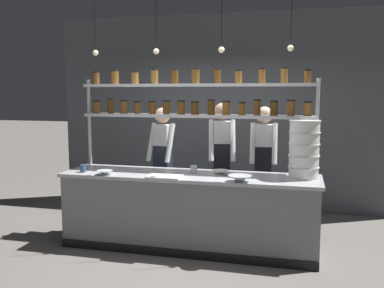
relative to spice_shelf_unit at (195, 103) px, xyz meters
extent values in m
plane|color=slate|center=(0.00, -0.33, -1.77)|extent=(40.00, 40.00, 0.00)
cube|color=#4C5156|center=(0.00, 1.68, -0.19)|extent=(5.53, 0.12, 3.16)
cube|color=gray|center=(0.00, -0.33, -1.33)|extent=(3.07, 0.72, 0.88)
cube|color=#B7BABF|center=(0.00, -0.33, -0.87)|extent=(3.13, 0.76, 0.04)
cube|color=black|center=(0.00, -0.70, -1.72)|extent=(3.07, 0.03, 0.10)
cylinder|color=#B7BABF|center=(-1.48, 0.00, -0.73)|extent=(0.04, 0.04, 2.07)
cylinder|color=#B7BABF|center=(1.49, 0.00, -0.73)|extent=(0.04, 0.04, 2.07)
cube|color=#B7BABF|center=(0.00, 0.00, -0.16)|extent=(2.97, 0.28, 0.04)
cylinder|color=brown|center=(-1.37, 0.00, -0.07)|extent=(0.10, 0.10, 0.15)
cylinder|color=black|center=(-1.37, 0.00, 0.02)|extent=(0.10, 0.10, 0.02)
cylinder|color=#513314|center=(-1.16, 0.00, -0.06)|extent=(0.08, 0.08, 0.18)
cylinder|color=black|center=(-1.16, 0.00, 0.04)|extent=(0.08, 0.08, 0.02)
cylinder|color=brown|center=(-0.98, 0.00, -0.07)|extent=(0.09, 0.09, 0.16)
cylinder|color=black|center=(-0.98, 0.00, 0.02)|extent=(0.09, 0.09, 0.02)
cylinder|color=brown|center=(-0.78, 0.00, -0.07)|extent=(0.09, 0.09, 0.14)
cylinder|color=black|center=(-0.78, 0.00, 0.01)|extent=(0.09, 0.09, 0.02)
cylinder|color=brown|center=(-0.58, 0.00, -0.07)|extent=(0.09, 0.09, 0.15)
cylinder|color=black|center=(-0.58, 0.00, 0.02)|extent=(0.10, 0.10, 0.02)
cylinder|color=brown|center=(-0.38, 0.00, -0.07)|extent=(0.10, 0.10, 0.16)
cylinder|color=black|center=(-0.38, 0.00, 0.02)|extent=(0.10, 0.10, 0.02)
cylinder|color=brown|center=(-0.19, 0.00, -0.07)|extent=(0.10, 0.10, 0.16)
cylinder|color=black|center=(-0.19, 0.00, 0.02)|extent=(0.10, 0.10, 0.02)
cylinder|color=#513314|center=(0.00, 0.00, -0.07)|extent=(0.10, 0.10, 0.15)
cylinder|color=black|center=(0.00, 0.00, 0.02)|extent=(0.10, 0.10, 0.02)
cylinder|color=#513314|center=(0.20, 0.00, -0.06)|extent=(0.09, 0.09, 0.17)
cylinder|color=black|center=(0.20, 0.00, 0.04)|extent=(0.09, 0.09, 0.02)
cylinder|color=brown|center=(0.40, 0.00, -0.07)|extent=(0.10, 0.10, 0.16)
cylinder|color=black|center=(0.40, 0.00, 0.02)|extent=(0.10, 0.10, 0.02)
cylinder|color=brown|center=(0.59, 0.00, -0.07)|extent=(0.09, 0.09, 0.15)
cylinder|color=black|center=(0.59, 0.00, 0.01)|extent=(0.09, 0.09, 0.02)
cylinder|color=brown|center=(0.78, 0.00, -0.06)|extent=(0.09, 0.09, 0.17)
cylinder|color=black|center=(0.78, 0.00, 0.04)|extent=(0.09, 0.09, 0.02)
cylinder|color=#513314|center=(0.98, 0.00, -0.06)|extent=(0.09, 0.09, 0.16)
cylinder|color=black|center=(0.98, 0.00, 0.03)|extent=(0.10, 0.10, 0.02)
cylinder|color=brown|center=(1.18, 0.00, -0.06)|extent=(0.10, 0.10, 0.17)
cylinder|color=black|center=(1.18, 0.00, 0.04)|extent=(0.10, 0.10, 0.02)
cylinder|color=brown|center=(1.38, 0.00, -0.07)|extent=(0.10, 0.10, 0.16)
cylinder|color=black|center=(1.38, 0.00, 0.02)|extent=(0.10, 0.10, 0.02)
cube|color=#B7BABF|center=(0.00, 0.00, 0.22)|extent=(2.97, 0.28, 0.04)
cylinder|color=brown|center=(-1.36, 0.00, 0.32)|extent=(0.09, 0.09, 0.15)
cylinder|color=black|center=(-1.36, 0.00, 0.40)|extent=(0.09, 0.09, 0.02)
cylinder|color=brown|center=(-1.09, 0.00, 0.32)|extent=(0.10, 0.10, 0.16)
cylinder|color=black|center=(-1.09, 0.00, 0.42)|extent=(0.10, 0.10, 0.02)
cylinder|color=brown|center=(-0.81, 0.00, 0.32)|extent=(0.09, 0.09, 0.14)
cylinder|color=black|center=(-0.81, 0.00, 0.40)|extent=(0.09, 0.09, 0.02)
cylinder|color=brown|center=(-0.54, 0.00, 0.33)|extent=(0.09, 0.09, 0.17)
cylinder|color=black|center=(-0.54, 0.00, 0.43)|extent=(0.09, 0.09, 0.02)
cylinder|color=#513314|center=(-0.27, 0.00, 0.33)|extent=(0.09, 0.09, 0.17)
cylinder|color=black|center=(-0.27, 0.00, 0.42)|extent=(0.09, 0.09, 0.02)
cylinder|color=brown|center=(0.00, 0.00, 0.33)|extent=(0.10, 0.10, 0.18)
cylinder|color=black|center=(0.00, 0.00, 0.43)|extent=(0.10, 0.10, 0.02)
cylinder|color=#513314|center=(0.28, 0.00, 0.33)|extent=(0.08, 0.08, 0.17)
cylinder|color=black|center=(0.28, 0.00, 0.42)|extent=(0.08, 0.08, 0.02)
cylinder|color=brown|center=(0.54, 0.00, 0.32)|extent=(0.09, 0.09, 0.15)
cylinder|color=black|center=(0.54, 0.00, 0.40)|extent=(0.09, 0.09, 0.02)
cylinder|color=brown|center=(0.83, 0.00, 0.33)|extent=(0.08, 0.08, 0.17)
cylinder|color=black|center=(0.83, 0.00, 0.42)|extent=(0.08, 0.08, 0.02)
cylinder|color=brown|center=(1.09, 0.00, 0.33)|extent=(0.08, 0.08, 0.17)
cylinder|color=black|center=(1.09, 0.00, 0.42)|extent=(0.08, 0.08, 0.02)
cylinder|color=brown|center=(1.36, 0.00, 0.31)|extent=(0.08, 0.08, 0.14)
cylinder|color=black|center=(1.36, 0.00, 0.39)|extent=(0.08, 0.08, 0.02)
cylinder|color=black|center=(-0.63, 0.37, -1.36)|extent=(0.11, 0.11, 0.82)
cylinder|color=black|center=(-0.48, 0.34, -1.36)|extent=(0.11, 0.11, 0.82)
cube|color=#232838|center=(-0.56, 0.36, -0.78)|extent=(0.25, 0.21, 0.35)
cube|color=white|center=(-0.56, 0.36, -0.46)|extent=(0.25, 0.22, 0.29)
sphere|color=beige|center=(-0.56, 0.36, -0.18)|extent=(0.22, 0.22, 0.22)
cylinder|color=white|center=(-0.71, 0.32, -0.55)|extent=(0.11, 0.26, 0.54)
cylinder|color=white|center=(-0.42, 0.27, -0.55)|extent=(0.11, 0.26, 0.54)
cylinder|color=black|center=(0.19, 0.40, -1.35)|extent=(0.11, 0.11, 0.85)
cylinder|color=black|center=(0.35, 0.44, -1.35)|extent=(0.11, 0.11, 0.85)
cube|color=black|center=(0.27, 0.42, -0.74)|extent=(0.25, 0.21, 0.37)
cube|color=white|center=(0.27, 0.42, -0.40)|extent=(0.25, 0.22, 0.30)
sphere|color=tan|center=(0.27, 0.42, -0.12)|extent=(0.22, 0.22, 0.22)
cylinder|color=white|center=(0.14, 0.33, -0.51)|extent=(0.12, 0.27, 0.56)
cylinder|color=white|center=(0.42, 0.39, -0.51)|extent=(0.12, 0.27, 0.56)
cylinder|color=black|center=(0.75, 0.47, -1.36)|extent=(0.11, 0.11, 0.83)
cylinder|color=black|center=(0.91, 0.48, -1.36)|extent=(0.11, 0.11, 0.83)
cube|color=black|center=(0.83, 0.47, -0.76)|extent=(0.23, 0.18, 0.36)
cube|color=white|center=(0.83, 0.47, -0.44)|extent=(0.23, 0.19, 0.29)
sphere|color=beige|center=(0.83, 0.47, -0.16)|extent=(0.22, 0.22, 0.22)
cylinder|color=white|center=(0.69, 0.41, -0.54)|extent=(0.08, 0.26, 0.54)
cylinder|color=white|center=(0.98, 0.42, -0.54)|extent=(0.08, 0.26, 0.54)
cylinder|color=white|center=(1.35, -0.23, -0.79)|extent=(0.34, 0.34, 0.12)
cylinder|color=silver|center=(1.35, -0.23, -0.72)|extent=(0.36, 0.36, 0.01)
cylinder|color=white|center=(1.35, -0.23, -0.66)|extent=(0.34, 0.34, 0.12)
cylinder|color=silver|center=(1.35, -0.23, -0.59)|extent=(0.36, 0.36, 0.01)
cylinder|color=white|center=(1.35, -0.23, -0.52)|extent=(0.34, 0.34, 0.12)
cylinder|color=silver|center=(1.35, -0.23, -0.45)|extent=(0.36, 0.36, 0.01)
cylinder|color=white|center=(1.35, -0.23, -0.39)|extent=(0.34, 0.34, 0.12)
cylinder|color=silver|center=(1.35, -0.23, -0.32)|extent=(0.36, 0.36, 0.01)
cylinder|color=white|center=(1.35, -0.23, -0.25)|extent=(0.34, 0.34, 0.12)
cylinder|color=silver|center=(1.35, -0.23, -0.19)|extent=(0.36, 0.36, 0.01)
cube|color=silver|center=(-0.21, -0.62, -0.84)|extent=(0.40, 0.26, 0.02)
cylinder|color=#B2B7BC|center=(0.66, -0.63, -0.85)|extent=(0.12, 0.12, 0.01)
cone|color=#B2B7BC|center=(0.66, -0.63, -0.82)|extent=(0.27, 0.27, 0.07)
cylinder|color=silver|center=(-0.97, -0.62, -0.85)|extent=(0.09, 0.09, 0.01)
cone|color=silver|center=(-0.97, -0.62, -0.83)|extent=(0.19, 0.19, 0.05)
cylinder|color=white|center=(0.38, -0.26, -0.85)|extent=(0.09, 0.09, 0.01)
cone|color=white|center=(0.38, -0.26, -0.83)|extent=(0.19, 0.19, 0.05)
cylinder|color=#334C70|center=(-1.31, -0.53, -0.80)|extent=(0.07, 0.07, 0.09)
cylinder|color=#B2B7BC|center=(0.05, -0.27, -0.80)|extent=(0.08, 0.08, 0.10)
cylinder|color=black|center=(-1.20, -0.33, 0.98)|extent=(0.01, 0.01, 0.72)
sphere|color=#F9E5B2|center=(-1.20, -0.33, 0.62)|extent=(0.07, 0.07, 0.07)
cylinder|color=black|center=(-0.40, -0.33, 0.98)|extent=(0.01, 0.01, 0.72)
sphere|color=#F9E5B2|center=(-0.40, -0.33, 0.62)|extent=(0.07, 0.07, 0.07)
cylinder|color=black|center=(0.39, -0.33, 0.98)|extent=(0.01, 0.01, 0.72)
sphere|color=#F9E5B2|center=(0.39, -0.33, 0.62)|extent=(0.07, 0.07, 0.07)
cylinder|color=black|center=(1.17, -0.33, 0.98)|extent=(0.01, 0.01, 0.72)
sphere|color=#F9E5B2|center=(1.17, -0.33, 0.62)|extent=(0.07, 0.07, 0.07)
camera|label=1|loc=(1.29, -5.27, 0.14)|focal=40.00mm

